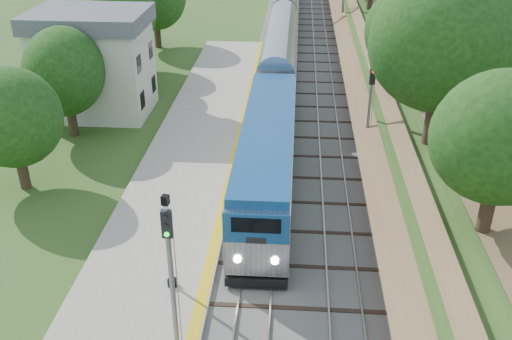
# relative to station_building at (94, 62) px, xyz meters

# --- Properties ---
(trackbed) EXTENTS (9.50, 170.00, 0.28)m
(trackbed) POSITION_rel_station_building_xyz_m (16.00, 30.00, -4.02)
(trackbed) COLOR #4C4944
(trackbed) RESTS_ON ground
(platform) EXTENTS (6.40, 68.00, 0.38)m
(platform) POSITION_rel_station_building_xyz_m (8.80, -14.00, -3.90)
(platform) COLOR gray
(platform) RESTS_ON ground
(yellow_stripe) EXTENTS (0.55, 68.00, 0.01)m
(yellow_stripe) POSITION_rel_station_building_xyz_m (11.65, -14.00, -3.70)
(yellow_stripe) COLOR gold
(yellow_stripe) RESTS_ON platform
(embankment) EXTENTS (10.64, 170.00, 11.70)m
(embankment) POSITION_rel_station_building_xyz_m (24.35, 30.00, -2.14)
(embankment) COLOR brown
(embankment) RESTS_ON ground
(station_building) EXTENTS (8.60, 6.60, 8.00)m
(station_building) POSITION_rel_station_building_xyz_m (0.00, 0.00, 0.00)
(station_building) COLOR silver
(station_building) RESTS_ON ground
(trees_behind_platform) EXTENTS (7.82, 53.32, 7.21)m
(trees_behind_platform) POSITION_rel_station_building_xyz_m (2.83, -9.33, 0.44)
(trees_behind_platform) COLOR #332316
(trees_behind_platform) RESTS_ON ground
(lamppost_far) EXTENTS (0.47, 0.47, 4.79)m
(lamppost_far) POSITION_rel_station_building_xyz_m (10.19, -21.17, -1.57)
(lamppost_far) COLOR black
(lamppost_far) RESTS_ON platform
(signal_platform) EXTENTS (0.38, 0.30, 6.42)m
(signal_platform) POSITION_rel_station_building_xyz_m (11.10, -24.70, 0.24)
(signal_platform) COLOR slate
(signal_platform) RESTS_ON platform
(signal_farside) EXTENTS (0.35, 0.28, 6.40)m
(signal_farside) POSITION_rel_station_building_xyz_m (20.20, -7.20, -0.06)
(signal_farside) COLOR slate
(signal_farside) RESTS_ON ground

